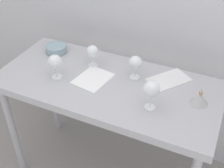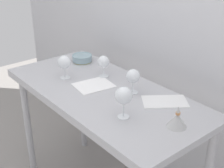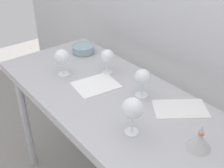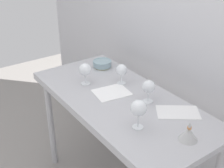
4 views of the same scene
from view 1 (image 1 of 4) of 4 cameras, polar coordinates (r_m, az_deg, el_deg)
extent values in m
cube|color=#AEAEB4|center=(1.83, -0.96, 0.03)|extent=(1.40, 0.64, 0.04)
cube|color=#AEAEB4|center=(1.61, -5.96, -6.44)|extent=(1.40, 0.01, 0.05)
cylinder|color=#AEAEB4|center=(2.27, -18.76, -8.65)|extent=(0.05, 0.05, 0.86)
cylinder|color=#AEAEB4|center=(2.55, -11.40, -1.29)|extent=(0.05, 0.05, 0.86)
cylinder|color=#AEAEB4|center=(2.21, 17.63, -9.84)|extent=(0.05, 0.05, 0.86)
cylinder|color=white|center=(1.97, -3.70, 3.72)|extent=(0.06, 0.06, 0.00)
cylinder|color=white|center=(1.95, -3.74, 4.63)|extent=(0.01, 0.01, 0.07)
sphere|color=white|center=(1.91, -3.83, 6.39)|extent=(0.08, 0.08, 0.08)
cylinder|color=maroon|center=(1.92, -3.81, 6.02)|extent=(0.06, 0.06, 0.02)
cylinder|color=white|center=(1.89, -10.68, 1.43)|extent=(0.07, 0.07, 0.00)
cylinder|color=white|center=(1.87, -10.81, 2.39)|extent=(0.01, 0.01, 0.07)
sphere|color=white|center=(1.83, -11.07, 4.31)|extent=(0.09, 0.09, 0.09)
cylinder|color=maroon|center=(1.83, -11.02, 3.90)|extent=(0.06, 0.06, 0.02)
cylinder|color=white|center=(1.86, 4.44, 1.38)|extent=(0.07, 0.07, 0.00)
cylinder|color=white|center=(1.84, 4.50, 2.34)|extent=(0.01, 0.01, 0.07)
sphere|color=white|center=(1.80, 4.60, 4.21)|extent=(0.08, 0.08, 0.08)
cylinder|color=maroon|center=(1.80, 4.58, 3.82)|extent=(0.06, 0.06, 0.03)
cylinder|color=white|center=(1.64, 7.40, -4.50)|extent=(0.06, 0.06, 0.00)
cylinder|color=white|center=(1.61, 7.53, -3.29)|extent=(0.01, 0.01, 0.09)
sphere|color=white|center=(1.56, 7.77, -0.96)|extent=(0.09, 0.09, 0.09)
cylinder|color=maroon|center=(1.57, 7.72, -1.43)|extent=(0.06, 0.06, 0.03)
cube|color=white|center=(1.86, 11.03, 0.88)|extent=(0.28, 0.30, 0.00)
cube|color=white|center=(1.84, -3.74, 1.09)|extent=(0.22, 0.26, 0.00)
cylinder|color=#DBCC66|center=(2.15, -10.77, 6.23)|extent=(0.13, 0.13, 0.01)
cylinder|color=#8CA8B2|center=(2.14, -10.85, 6.80)|extent=(0.15, 0.15, 0.04)
torus|color=#8CA8B2|center=(2.13, -10.91, 7.31)|extent=(0.15, 0.15, 0.01)
cone|color=#B2B2B2|center=(1.70, 16.75, -2.72)|extent=(0.10, 0.10, 0.07)
cylinder|color=#C17F4C|center=(1.68, 16.99, -1.63)|extent=(0.02, 0.02, 0.01)
cone|color=#B2B2B2|center=(1.66, 17.13, -1.02)|extent=(0.02, 0.02, 0.03)
camera|label=2|loc=(0.82, 87.97, -15.66)|focal=50.97mm
camera|label=3|loc=(0.70, 51.17, 0.38)|focal=44.74mm
camera|label=4|loc=(0.78, 89.55, -6.27)|focal=47.70mm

